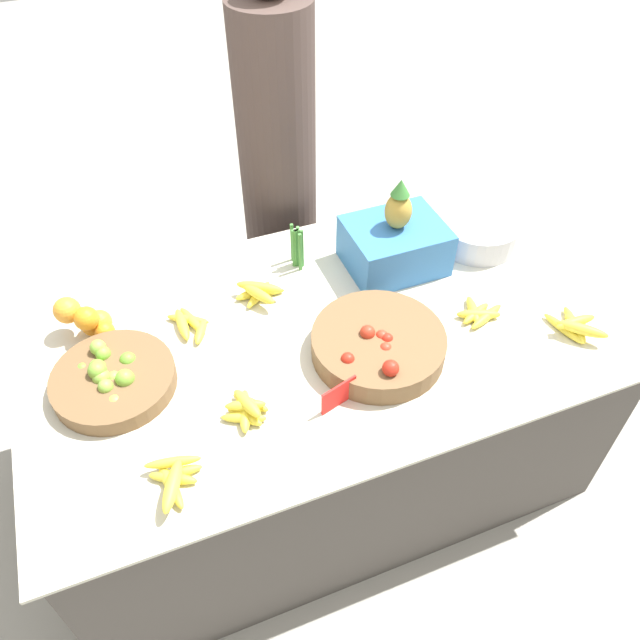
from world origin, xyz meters
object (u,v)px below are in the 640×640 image
(metal_bowl, at_px, (477,230))
(price_sign, at_px, (339,395))
(lime_bowl, at_px, (113,379))
(produce_crate, at_px, (395,243))
(tomato_basket, at_px, (379,344))
(vendor_person, at_px, (279,186))

(metal_bowl, distance_m, price_sign, 0.92)
(metal_bowl, xyz_separation_m, price_sign, (-0.76, -0.51, -0.01))
(lime_bowl, distance_m, metal_bowl, 1.36)
(produce_crate, bearing_deg, tomato_basket, -122.19)
(tomato_basket, distance_m, metal_bowl, 0.68)
(metal_bowl, bearing_deg, lime_bowl, -171.20)
(tomato_basket, bearing_deg, metal_bowl, 33.03)
(produce_crate, relative_size, vendor_person, 0.21)
(metal_bowl, height_order, vendor_person, vendor_person)
(price_sign, relative_size, vendor_person, 0.07)
(metal_bowl, relative_size, price_sign, 2.66)
(price_sign, bearing_deg, vendor_person, 63.68)
(tomato_basket, xyz_separation_m, vendor_person, (0.00, 0.94, -0.01))
(lime_bowl, relative_size, price_sign, 3.06)
(tomato_basket, distance_m, vendor_person, 0.94)
(metal_bowl, bearing_deg, vendor_person, 135.38)
(tomato_basket, bearing_deg, produce_crate, 57.81)
(vendor_person, bearing_deg, produce_crate, -68.23)
(tomato_basket, bearing_deg, price_sign, -144.02)
(lime_bowl, distance_m, vendor_person, 1.09)
(metal_bowl, bearing_deg, tomato_basket, -146.97)
(produce_crate, xyz_separation_m, vendor_person, (-0.23, 0.57, -0.07))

